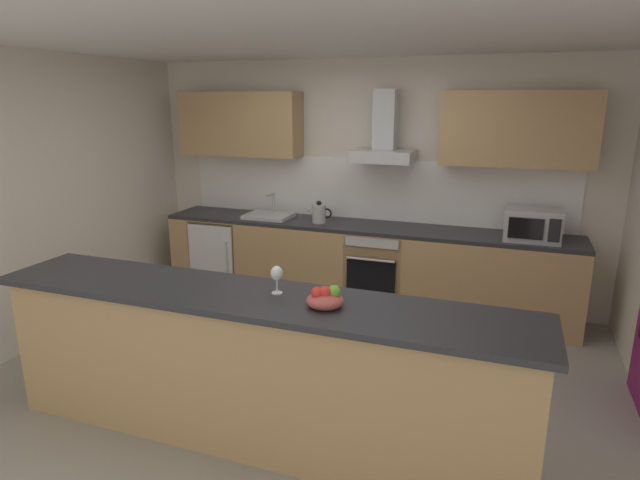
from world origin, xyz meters
name	(u,v)px	position (x,y,z in m)	size (l,w,h in m)	color
ground	(302,379)	(0.00, 0.00, -0.01)	(5.99, 4.99, 0.02)	gray
ceiling	(299,34)	(0.00, 0.00, 2.61)	(5.99, 4.99, 0.02)	white
wall_back	(371,182)	(0.00, 2.06, 1.30)	(5.99, 0.12, 2.60)	silver
wall_left	(39,200)	(-2.55, 0.00, 1.30)	(0.12, 4.99, 2.60)	silver
backsplash_tile	(369,189)	(0.00, 1.99, 1.23)	(4.24, 0.02, 0.66)	white
counter_back	(360,265)	(0.00, 1.68, 0.45)	(4.39, 0.60, 0.90)	tan
counter_island	(254,368)	(0.01, -0.83, 0.51)	(3.53, 0.64, 1.02)	tan
upper_cabinets	(366,126)	(0.00, 1.83, 1.91)	(4.33, 0.32, 0.70)	tan
oven	(378,267)	(0.20, 1.65, 0.46)	(0.60, 0.62, 0.80)	slate
refrigerator	(224,254)	(-1.65, 1.65, 0.43)	(0.58, 0.60, 0.85)	white
microwave	(532,225)	(1.67, 1.62, 1.05)	(0.50, 0.38, 0.30)	#B7BABC
sink	(269,215)	(-1.06, 1.66, 0.93)	(0.50, 0.40, 0.26)	silver
kettle	(319,213)	(-0.44, 1.62, 1.01)	(0.29, 0.15, 0.24)	#B7BABC
range_hood	(384,139)	(0.20, 1.78, 1.79)	(0.62, 0.45, 0.72)	#B7BABC
wine_glass	(277,274)	(0.15, -0.76, 1.14)	(0.08, 0.08, 0.18)	silver
fruit_bowl	(325,299)	(0.50, -0.86, 1.07)	(0.22, 0.22, 0.13)	#B24C47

